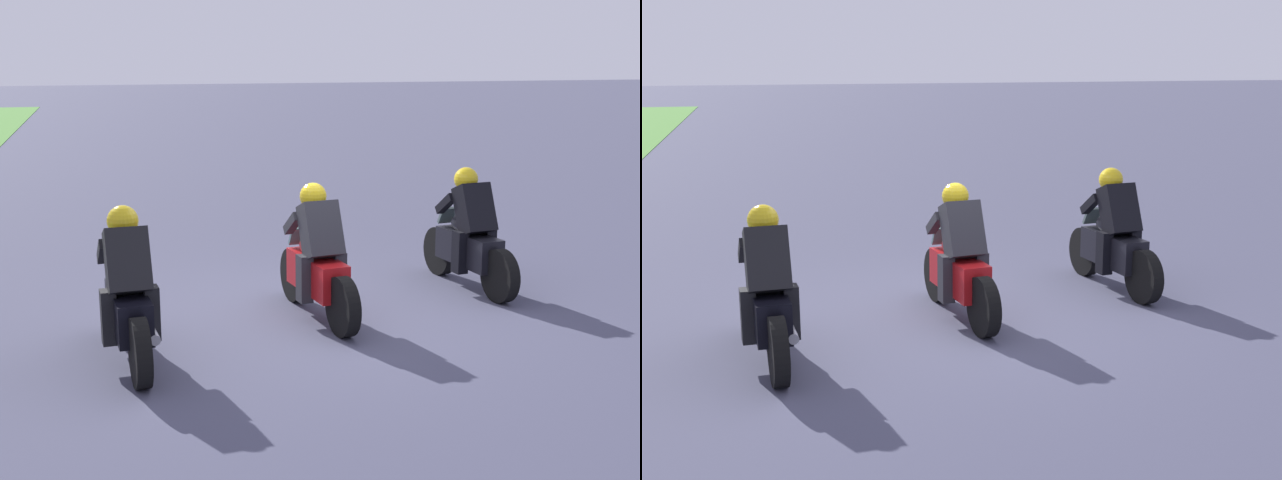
% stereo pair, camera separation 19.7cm
% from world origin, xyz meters
% --- Properties ---
extents(ground_plane, '(120.00, 120.00, 0.00)m').
position_xyz_m(ground_plane, '(0.00, 0.00, 0.00)').
color(ground_plane, '#424358').
extents(rider_lane_a, '(2.04, 0.60, 1.51)m').
position_xyz_m(rider_lane_a, '(0.71, -2.19, 0.62)').
color(rider_lane_a, black).
rests_on(rider_lane_a, ground_plane).
extents(rider_lane_b, '(2.04, 0.60, 1.51)m').
position_xyz_m(rider_lane_b, '(-0.04, -0.06, 0.62)').
color(rider_lane_b, black).
rests_on(rider_lane_b, ground_plane).
extents(rider_lane_c, '(2.04, 0.57, 1.51)m').
position_xyz_m(rider_lane_c, '(-0.96, 2.02, 0.62)').
color(rider_lane_c, black).
rests_on(rider_lane_c, ground_plane).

